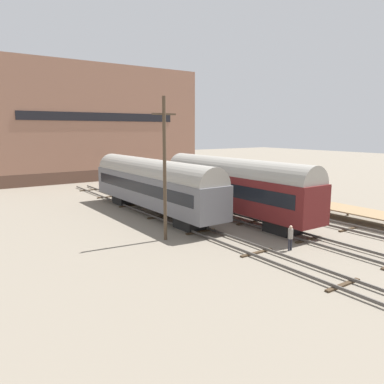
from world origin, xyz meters
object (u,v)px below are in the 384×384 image
at_px(bench, 314,196).
at_px(person_worker, 290,236).
at_px(train_car_maroon, 234,184).
at_px(train_car_grey, 152,183).
at_px(utility_pole, 165,168).

xyz_separation_m(bench, person_worker, (-10.98, -6.66, -0.46)).
height_order(train_car_maroon, person_worker, train_car_maroon).
bearing_deg(train_car_grey, person_worker, -81.39).
xyz_separation_m(train_car_maroon, person_worker, (-2.82, -8.76, -2.02)).
bearing_deg(train_car_maroon, train_car_grey, 132.35).
bearing_deg(train_car_grey, train_car_maroon, -47.65).
relative_size(train_car_grey, utility_pole, 1.91).
bearing_deg(utility_pole, bench, 0.14).
relative_size(bench, utility_pole, 0.14).
relative_size(train_car_maroon, train_car_grey, 0.91).
bearing_deg(train_car_grey, bench, -29.92).
relative_size(train_car_maroon, person_worker, 10.40).
distance_m(train_car_grey, person_worker, 14.50).
height_order(train_car_maroon, utility_pole, utility_pole).
xyz_separation_m(train_car_maroon, bench, (8.15, -2.10, -1.56)).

